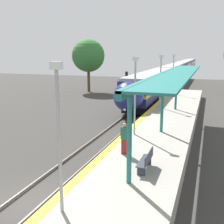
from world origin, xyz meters
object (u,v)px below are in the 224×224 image
Objects in this scene: railway_signal at (126,85)px; lamppost_far at (161,78)px; platform_bench at (146,160)px; lamppost_near at (59,129)px; lamppost_mid at (135,91)px; lamppost_farthest at (173,71)px; train at (179,70)px; person_waiting at (124,138)px.

lamppost_far reaches higher than railway_signal.
lamppost_near is (-1.96, -4.25, 2.40)m from platform_bench.
lamppost_near reaches higher than railway_signal.
railway_signal is 24.84m from lamppost_near.
lamppost_mid is at bearing -90.00° from lamppost_far.
lamppost_near is 9.58m from lamppost_mid.
lamppost_farthest reaches higher than railway_signal.
lamppost_farthest reaches higher than train.
person_waiting is 13.40m from lamppost_far.
lamppost_mid reaches higher than person_waiting.
person_waiting is (2.92, -53.52, -0.31)m from train.
lamppost_mid is (-1.96, 5.33, 2.40)m from platform_bench.
lamppost_far is (0.00, 9.58, 0.00)m from lamppost_mid.
train is at bearing 93.56° from lamppost_far.
platform_bench is 6.17m from lamppost_mid.
person_waiting is (-1.55, 1.66, 0.40)m from platform_bench.
lamppost_mid is at bearing 110.20° from platform_bench.
lamppost_near and lamppost_farthest have the same top height.
person_waiting is 19.15m from railway_signal.
lamppost_farthest is at bearing 90.00° from lamppost_near.
lamppost_far is (2.50, -40.27, 1.69)m from train.
train is 21.98× the size of railway_signal.
railway_signal is 7.22m from lamppost_far.
lamppost_mid reaches higher than railway_signal.
train is at bearing 94.63° from platform_bench.
lamppost_farthest is at bearing -85.33° from train.
train is at bearing 94.67° from lamppost_farthest.
railway_signal is at bearing 108.22° from lamppost_mid.
lamppost_far reaches higher than platform_bench.
railway_signal reaches higher than platform_bench.
person_waiting is at bearing -86.88° from train.
railway_signal is 0.80× the size of lamppost_far.
railway_signal is at bearing 133.24° from lamppost_far.
lamppost_near reaches higher than platform_bench.
lamppost_mid is at bearing -87.12° from train.
lamppost_near is (-0.42, -5.91, 2.00)m from person_waiting.
lamppost_far is at bearing 97.49° from platform_bench.
platform_bench is at bearing -47.12° from person_waiting.
train reaches higher than platform_bench.
railway_signal is at bearing -137.66° from lamppost_farthest.
person_waiting is 0.34× the size of lamppost_farthest.
person_waiting is 0.34× the size of lamppost_near.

